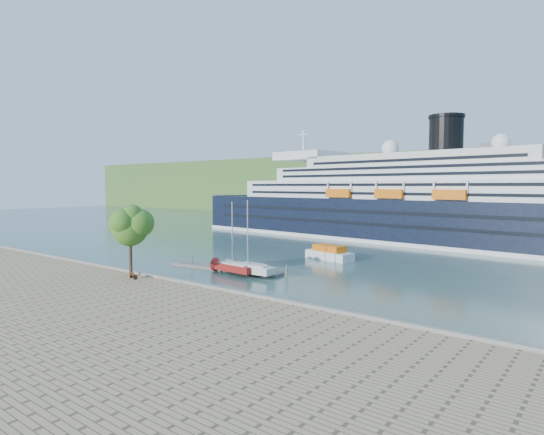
{
  "coord_description": "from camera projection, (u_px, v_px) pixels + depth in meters",
  "views": [
    {
      "loc": [
        46.27,
        -33.82,
        11.85
      ],
      "look_at": [
        -3.31,
        30.0,
        6.2
      ],
      "focal_mm": 30.0,
      "sensor_mm": 36.0,
      "label": 1
    }
  ],
  "objects": [
    {
      "name": "ground",
      "position": [
        144.0,
        282.0,
        55.79
      ],
      "size": [
        400.0,
        400.0,
        0.0
      ],
      "primitive_type": "plane",
      "color": "#2A4B47",
      "rests_on": "ground"
    },
    {
      "name": "tender_launch",
      "position": [
        329.0,
        252.0,
        73.05
      ],
      "size": [
        8.8,
        4.62,
        2.31
      ],
      "primitive_type": null,
      "rotation": [
        0.0,
        0.0,
        -0.22
      ],
      "color": "orange",
      "rests_on": "ground"
    },
    {
      "name": "park_bench",
      "position": [
        134.0,
        275.0,
        53.03
      ],
      "size": [
        1.49,
        0.87,
        0.9
      ],
      "primitive_type": null,
      "rotation": [
        0.0,
        0.0,
        -0.22
      ],
      "color": "#3F2112",
      "rests_on": "promenade"
    },
    {
      "name": "floating_pontoon",
      "position": [
        224.0,
        269.0,
        63.98
      ],
      "size": [
        18.32,
        4.24,
        0.4
      ],
      "primitive_type": null,
      "rotation": [
        0.0,
        0.0,
        0.11
      ],
      "color": "gray",
      "rests_on": "ground"
    },
    {
      "name": "sailboat_red",
      "position": [
        235.0,
        240.0,
        60.2
      ],
      "size": [
        7.36,
        2.63,
        9.31
      ],
      "primitive_type": null,
      "rotation": [
        0.0,
        0.0,
        -0.09
      ],
      "color": "maroon",
      "rests_on": "ground"
    },
    {
      "name": "promenade_tree",
      "position": [
        130.0,
        237.0,
        54.46
      ],
      "size": [
        5.63,
        5.63,
        9.33
      ],
      "primitive_type": null,
      "color": "#2D6219",
      "rests_on": "promenade"
    },
    {
      "name": "far_hillside",
      "position": [
        468.0,
        185.0,
        169.19
      ],
      "size": [
        400.0,
        50.0,
        24.0
      ],
      "primitive_type": "cube",
      "color": "#315622",
      "rests_on": "ground"
    },
    {
      "name": "quay_coping",
      "position": [
        142.0,
        273.0,
        55.55
      ],
      "size": [
        220.0,
        0.5,
        0.3
      ],
      "primitive_type": "cube",
      "color": "slate",
      "rests_on": "promenade"
    },
    {
      "name": "sailboat_white_far",
      "position": [
        251.0,
        240.0,
        59.13
      ],
      "size": [
        7.43,
        2.19,
        9.55
      ],
      "primitive_type": null,
      "rotation": [
        0.0,
        0.0,
        0.02
      ],
      "color": "silver",
      "rests_on": "ground"
    },
    {
      "name": "cruise_ship",
      "position": [
        390.0,
        181.0,
        98.16
      ],
      "size": [
        115.94,
        27.6,
        25.79
      ],
      "primitive_type": null,
      "rotation": [
        0.0,
        0.0,
        -0.1
      ],
      "color": "black",
      "rests_on": "ground"
    }
  ]
}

